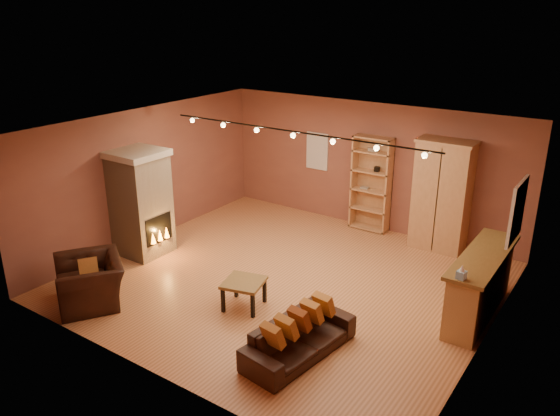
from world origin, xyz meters
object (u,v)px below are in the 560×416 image
Objects in this scene: armoire at (442,195)px; bar_counter at (480,284)px; fireplace at (141,203)px; loveseat at (299,332)px; armchair at (89,274)px; bookcase at (372,183)px; coffee_table at (244,285)px.

bar_counter is at bearing -56.83° from armoire.
bar_counter is (1.43, -2.19, -0.60)m from armoire.
loveseat is (4.46, -1.16, -0.69)m from fireplace.
bar_counter is 6.36m from armchair.
fireplace is 2.13m from armchair.
loveseat is at bearing -125.12° from bar_counter.
bookcase is 4.36m from coffee_table.
fireplace is at bearing -130.63° from bookcase.
armoire is 1.22× the size of loveseat.
bookcase is at bearing 173.69° from armoire.
bar_counter is 1.20× the size of loveseat.
coffee_table is at bearing 63.67° from armchair.
armoire reaches higher than bookcase.
bar_counter is (6.24, 1.37, -0.52)m from fireplace.
loveseat reaches higher than coffee_table.
bar_counter is 1.58× the size of armchair.
armchair reaches higher than loveseat.
loveseat is 1.58m from coffee_table.
bookcase reaches higher than loveseat.
coffee_table is (2.99, -0.57, -0.65)m from fireplace.
armoire is 1.61× the size of armchair.
armoire reaches higher than armchair.
bar_counter is 2.92× the size of coffee_table.
loveseat is at bearing -22.18° from coffee_table.
armchair is at bearing 109.09° from loveseat.
bar_counter is 3.11m from loveseat.
bookcase is 2.75× the size of coffee_table.
bookcase is 3.88m from bar_counter.
fireplace is 3.12m from coffee_table.
bookcase is 6.16m from armchair.
armchair is (-2.42, -5.64, -0.55)m from bookcase.
fireplace is 2.77× the size of coffee_table.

